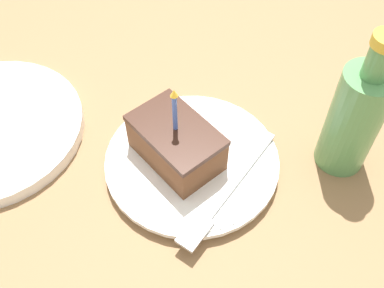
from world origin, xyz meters
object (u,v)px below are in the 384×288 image
(cake_slice, at_px, (176,143))
(fork, at_px, (225,194))
(plate, at_px, (192,161))
(bottle, at_px, (355,117))

(cake_slice, distance_m, fork, 0.09)
(plate, bearing_deg, cake_slice, -46.26)
(cake_slice, height_order, fork, cake_slice)
(plate, height_order, bottle, bottle)
(plate, xyz_separation_m, fork, (0.01, 0.07, 0.01))
(cake_slice, xyz_separation_m, bottle, (-0.17, 0.13, 0.03))
(plate, xyz_separation_m, cake_slice, (0.01, -0.01, 0.04))
(cake_slice, height_order, bottle, bottle)
(plate, relative_size, bottle, 1.11)
(cake_slice, xyz_separation_m, fork, (-0.01, 0.08, -0.03))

